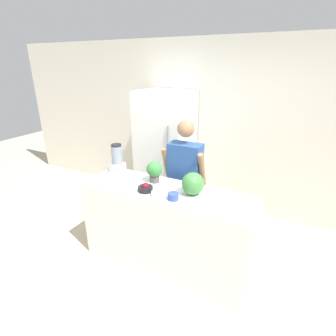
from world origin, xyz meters
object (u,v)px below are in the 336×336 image
person (185,181)px  watermelon (193,184)px  bowl_small_blue (173,196)px  potted_plant (154,171)px  bowl_cream (157,193)px  blender (117,159)px  bowl_cherries (145,188)px  refrigerator (166,152)px

person → watermelon: 0.68m
person → bowl_small_blue: person is taller
bowl_small_blue → potted_plant: bearing=143.0°
bowl_cream → blender: (-0.77, 0.36, 0.13)m
bowl_cherries → blender: blender is taller
person → bowl_cherries: person is taller
refrigerator → person: size_ratio=1.16×
bowl_small_blue → potted_plant: size_ratio=0.45×
refrigerator → watermelon: 1.55m
watermelon → bowl_small_blue: (-0.14, -0.18, -0.10)m
bowl_cherries → bowl_small_blue: bowl_cherries is taller
bowl_small_blue → bowl_cream: bearing=-171.7°
bowl_cherries → refrigerator: bearing=109.0°
bowl_cherries → bowl_cream: bearing=-18.4°
person → bowl_cherries: 0.72m
bowl_cherries → bowl_cream: (0.17, -0.06, 0.01)m
bowl_cream → blender: bearing=154.9°
blender → potted_plant: blender is taller
bowl_cream → bowl_cherries: bearing=161.6°
refrigerator → blender: size_ratio=5.11×
person → bowl_small_blue: bearing=-75.6°
person → bowl_small_blue: (0.18, -0.71, 0.16)m
bowl_cream → potted_plant: bearing=123.3°
bowl_small_blue → potted_plant: (-0.38, 0.28, 0.11)m
watermelon → bowl_small_blue: 0.25m
bowl_cherries → potted_plant: 0.28m
watermelon → bowl_cherries: watermelon is taller
refrigerator → blender: (-0.13, -1.06, 0.19)m
person → blender: 0.90m
watermelon → bowl_cream: watermelon is taller
potted_plant → person: bearing=65.8°
refrigerator → bowl_cherries: (0.47, -1.36, 0.05)m
blender → person: bearing=26.7°
refrigerator → watermelon: size_ratio=7.92×
bowl_small_blue → blender: 1.01m
person → refrigerator: bearing=133.0°
person → blender: (-0.76, -0.38, 0.30)m
blender → bowl_cream: bearing=-25.1°
potted_plant → bowl_small_blue: bearing=-37.0°
bowl_cherries → person: bearing=76.6°
watermelon → potted_plant: same height
refrigerator → potted_plant: refrigerator is taller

